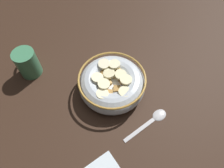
% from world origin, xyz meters
% --- Properties ---
extents(ground_plane, '(1.31, 1.31, 0.02)m').
position_xyz_m(ground_plane, '(0.00, 0.00, -0.01)').
color(ground_plane, '#332116').
extents(cereal_bowl, '(0.19, 0.19, 0.07)m').
position_xyz_m(cereal_bowl, '(0.00, -0.00, 0.03)').
color(cereal_bowl, '#B2BCC6').
rests_on(cereal_bowl, ground_plane).
extents(spoon, '(0.04, 0.15, 0.01)m').
position_xyz_m(spoon, '(-0.14, -0.06, 0.00)').
color(spoon, '#B7B7BC').
rests_on(spoon, ground_plane).
extents(coffee_mug, '(0.09, 0.06, 0.09)m').
position_xyz_m(coffee_mug, '(0.17, 0.20, 0.04)').
color(coffee_mug, '#3F7F59').
rests_on(coffee_mug, ground_plane).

